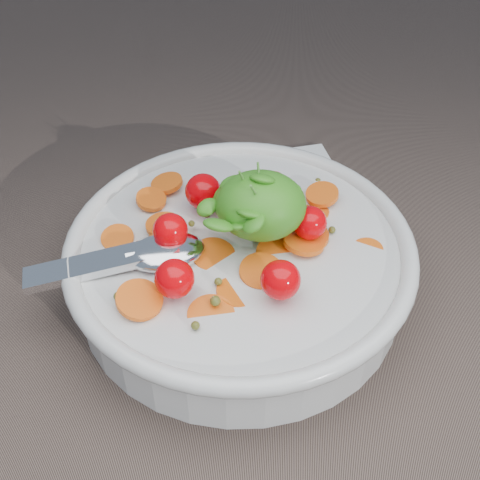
{
  "coord_description": "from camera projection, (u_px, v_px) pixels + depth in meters",
  "views": [
    {
      "loc": [
        0.02,
        -0.32,
        0.38
      ],
      "look_at": [
        -0.0,
        0.02,
        0.06
      ],
      "focal_mm": 45.0,
      "sensor_mm": 36.0,
      "label": 1
    }
  ],
  "objects": [
    {
      "name": "ground",
      "position": [
        239.0,
        310.0,
        0.5
      ],
      "size": [
        6.0,
        6.0,
        0.0
      ],
      "primitive_type": "plane",
      "color": "brown",
      "rests_on": "ground"
    },
    {
      "name": "bowl",
      "position": [
        240.0,
        260.0,
        0.49
      ],
      "size": [
        0.3,
        0.28,
        0.12
      ],
      "color": "silver",
      "rests_on": "ground"
    },
    {
      "name": "napkin",
      "position": [
        277.0,
        186.0,
        0.61
      ],
      "size": [
        0.17,
        0.15,
        0.01
      ],
      "primitive_type": "cube",
      "rotation": [
        0.0,
        0.0,
        0.3
      ],
      "color": "white",
      "rests_on": "ground"
    }
  ]
}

